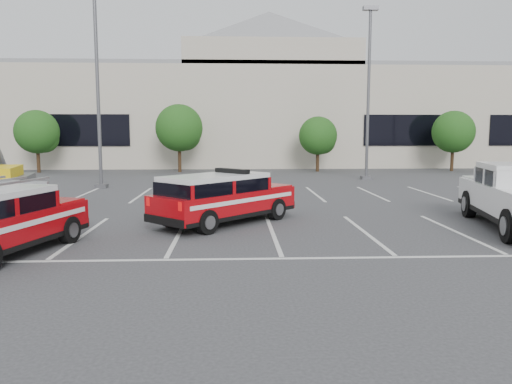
% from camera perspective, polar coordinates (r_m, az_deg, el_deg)
% --- Properties ---
extents(ground, '(120.00, 120.00, 0.00)m').
position_cam_1_polar(ground, '(14.45, 1.93, -4.78)').
color(ground, '#343437').
rests_on(ground, ground).
extents(stall_markings, '(23.00, 15.00, 0.01)m').
position_cam_1_polar(stall_markings, '(18.86, 0.86, -1.97)').
color(stall_markings, silver).
rests_on(stall_markings, ground).
extents(convention_building, '(60.00, 16.99, 13.20)m').
position_cam_1_polar(convention_building, '(46.01, -0.97, 9.21)').
color(convention_building, beige).
rests_on(convention_building, ground).
extents(tree_left, '(3.07, 3.07, 4.42)m').
position_cam_1_polar(tree_left, '(38.68, -23.60, 6.16)').
color(tree_left, '#3F2B19').
rests_on(tree_left, ground).
extents(tree_mid_left, '(3.37, 3.37, 4.85)m').
position_cam_1_polar(tree_mid_left, '(36.34, -8.63, 7.07)').
color(tree_mid_left, '#3F2B19').
rests_on(tree_mid_left, ground).
extents(tree_mid_right, '(2.77, 2.77, 3.99)m').
position_cam_1_polar(tree_mid_right, '(36.68, 7.22, 6.25)').
color(tree_mid_right, '#3F2B19').
rests_on(tree_mid_right, ground).
extents(tree_right, '(3.07, 3.07, 4.42)m').
position_cam_1_polar(tree_right, '(39.61, 21.72, 6.25)').
color(tree_right, '#3F2B19').
rests_on(tree_right, ground).
extents(light_pole_left, '(0.90, 0.60, 10.24)m').
position_cam_1_polar(light_pole_left, '(27.08, -17.65, 11.42)').
color(light_pole_left, '#59595E').
rests_on(light_pole_left, ground).
extents(light_pole_mid, '(0.90, 0.60, 10.24)m').
position_cam_1_polar(light_pole_mid, '(31.25, 12.72, 10.94)').
color(light_pole_mid, '#59595E').
rests_on(light_pole_mid, ground).
extents(fire_chief_suv, '(4.72, 4.80, 1.74)m').
position_cam_1_polar(fire_chief_suv, '(15.89, -3.76, -1.11)').
color(fire_chief_suv, '#9F070D').
rests_on(fire_chief_suv, ground).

